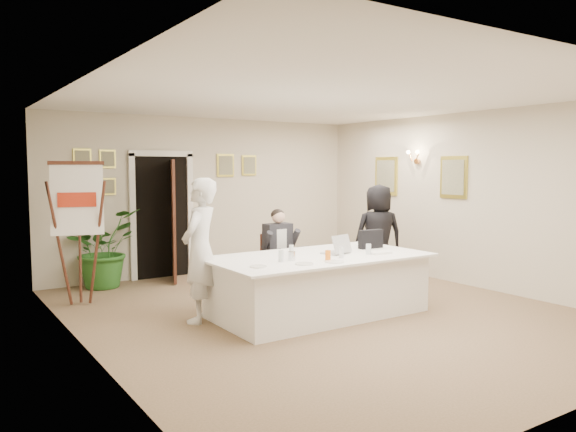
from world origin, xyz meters
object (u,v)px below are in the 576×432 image
(seated_man, at_px, (279,252))
(flip_chart, at_px, (79,241))
(laptop_bag, at_px, (371,239))
(oj_glass, at_px, (328,256))
(standing_woman, at_px, (378,235))
(laptop, at_px, (336,243))
(steel_jug, at_px, (292,256))
(standing_man, at_px, (200,250))
(potted_palm, at_px, (102,249))
(conference_table, at_px, (318,284))
(paper_stack, at_px, (379,252))

(seated_man, relative_size, flip_chart, 0.67)
(flip_chart, xyz_separation_m, laptop_bag, (3.48, -2.07, 0.00))
(flip_chart, bearing_deg, seated_man, -20.40)
(oj_glass, bearing_deg, standing_woman, 33.31)
(laptop, bearing_deg, steel_jug, 174.39)
(flip_chart, height_order, standing_man, flip_chart)
(potted_palm, relative_size, laptop_bag, 3.31)
(conference_table, xyz_separation_m, standing_man, (-1.41, 0.54, 0.50))
(standing_woman, relative_size, laptop_bag, 4.38)
(steel_jug, bearing_deg, seated_man, 63.33)
(flip_chart, height_order, paper_stack, flip_chart)
(conference_table, xyz_separation_m, paper_stack, (0.77, -0.32, 0.40))
(standing_man, bearing_deg, laptop, 120.65)
(standing_man, height_order, potted_palm, standing_man)
(conference_table, relative_size, standing_woman, 1.74)
(potted_palm, bearing_deg, seated_man, -44.93)
(conference_table, distance_m, oj_glass, 0.62)
(standing_woman, relative_size, steel_jug, 14.91)
(seated_man, xyz_separation_m, potted_palm, (-2.05, 2.04, -0.03))
(oj_glass, bearing_deg, standing_man, 143.11)
(paper_stack, height_order, steel_jug, steel_jug)
(seated_man, distance_m, steel_jug, 1.50)
(laptop_bag, bearing_deg, seated_man, 128.97)
(standing_woman, xyz_separation_m, laptop, (-1.61, -0.94, 0.09))
(potted_palm, xyz_separation_m, laptop_bag, (2.88, -3.13, 0.29))
(conference_table, bearing_deg, flip_chart, 138.68)
(standing_man, xyz_separation_m, potted_palm, (-0.47, 2.70, -0.27))
(conference_table, distance_m, laptop_bag, 1.13)
(seated_man, distance_m, flip_chart, 2.83)
(flip_chart, xyz_separation_m, oj_glass, (2.33, -2.59, -0.06))
(standing_man, xyz_separation_m, standing_woman, (3.33, 0.41, -0.07))
(conference_table, relative_size, potted_palm, 2.30)
(flip_chart, height_order, oj_glass, flip_chart)
(standing_man, bearing_deg, paper_stack, 116.24)
(standing_woman, distance_m, oj_glass, 2.47)
(flip_chart, height_order, potted_palm, flip_chart)
(standing_woman, bearing_deg, conference_table, 49.56)
(flip_chart, relative_size, potted_palm, 1.57)
(conference_table, bearing_deg, laptop, 3.16)
(steel_jug, bearing_deg, oj_glass, -37.49)
(standing_man, bearing_deg, potted_palm, -122.42)
(oj_glass, relative_size, steel_jug, 1.18)
(conference_table, distance_m, potted_palm, 3.76)
(laptop_bag, xyz_separation_m, steel_jug, (-1.50, -0.25, -0.08))
(laptop_bag, bearing_deg, oj_glass, -154.41)
(standing_woman, distance_m, laptop, 1.87)
(laptop_bag, bearing_deg, steel_jug, -169.28)
(standing_woman, xyz_separation_m, laptop_bag, (-0.92, -0.84, 0.09))
(laptop_bag, distance_m, steel_jug, 1.53)
(conference_table, distance_m, standing_man, 1.59)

